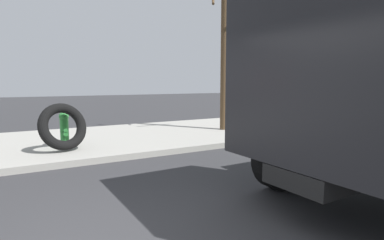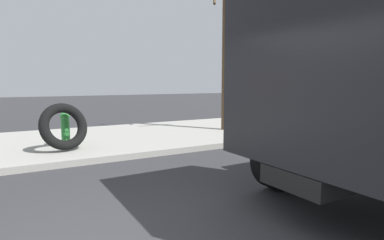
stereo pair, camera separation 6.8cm
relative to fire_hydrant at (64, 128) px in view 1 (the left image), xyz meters
name	(u,v)px [view 1 (the left image)]	position (x,y,z in m)	size (l,w,h in m)	color
sidewalk_curb	(50,145)	(-0.30, 0.87, -0.56)	(36.00, 5.00, 0.15)	#99968E
fire_hydrant	(64,128)	(0.00, 0.00, 0.00)	(0.24, 0.55, 0.90)	#2D8438
loose_tire	(63,127)	(-0.09, -0.51, 0.11)	(1.17, 1.17, 0.24)	black
bare_tree	(224,44)	(5.26, 0.39, 2.45)	(1.38, 1.39, 6.17)	#4C3823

